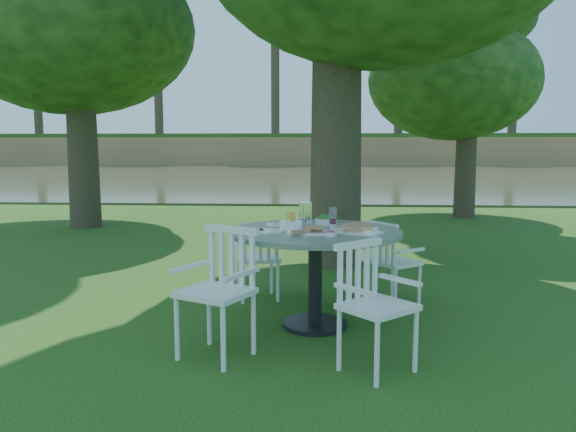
# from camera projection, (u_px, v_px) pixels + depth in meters

# --- Properties ---
(ground) EXTENTS (140.00, 140.00, 0.00)m
(ground) POSITION_uv_depth(u_px,v_px,m) (287.00, 302.00, 5.66)
(ground) COLOR #14390C
(ground) RESTS_ON ground
(table) EXTENTS (1.47, 1.47, 0.85)m
(table) POSITION_uv_depth(u_px,v_px,m) (315.00, 248.00, 4.81)
(table) COLOR black
(table) RESTS_ON ground
(chair_ne) EXTENTS (0.57, 0.58, 0.84)m
(chair_ne) POSITION_uv_depth(u_px,v_px,m) (388.00, 257.00, 5.45)
(chair_ne) COLOR white
(chair_ne) RESTS_ON ground
(chair_nw) EXTENTS (0.50, 0.48, 0.81)m
(chair_nw) POSITION_uv_depth(u_px,v_px,m) (259.00, 255.00, 5.65)
(chair_nw) COLOR white
(chair_nw) RESTS_ON ground
(chair_sw) EXTENTS (0.63, 0.62, 0.95)m
(chair_sw) POSITION_uv_depth(u_px,v_px,m) (223.00, 281.00, 4.20)
(chair_sw) COLOR white
(chair_sw) RESTS_ON ground
(chair_se) EXTENTS (0.62, 0.62, 0.89)m
(chair_se) POSITION_uv_depth(u_px,v_px,m) (369.00, 295.00, 3.93)
(chair_se) COLOR white
(chair_se) RESTS_ON ground
(tableware) EXTENTS (1.11, 0.78, 0.23)m
(tableware) POSITION_uv_depth(u_px,v_px,m) (311.00, 224.00, 4.84)
(tableware) COLOR white
(tableware) RESTS_ON table
(river) EXTENTS (100.00, 28.00, 0.12)m
(river) POSITION_uv_depth(u_px,v_px,m) (316.00, 177.00, 28.43)
(river) COLOR #353A22
(river) RESTS_ON ground
(far_bank) EXTENTS (100.00, 18.00, 15.20)m
(far_bank) POSITION_uv_depth(u_px,v_px,m) (323.00, 75.00, 45.46)
(far_bank) COLOR olive
(far_bank) RESTS_ON ground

